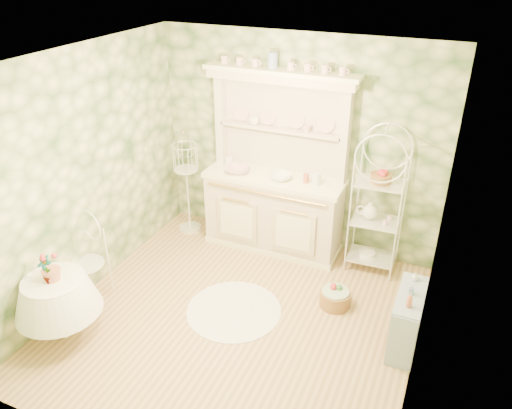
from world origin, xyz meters
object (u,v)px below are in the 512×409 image
at_px(kitchen_dresser, 274,166).
at_px(side_shelf, 407,321).
at_px(bakers_rack, 379,197).
at_px(cafe_chair, 86,263).
at_px(birdcage_stand, 187,179).
at_px(round_table, 60,310).
at_px(floor_basket, 335,297).

relative_size(kitchen_dresser, side_shelf, 3.48).
xyz_separation_m(bakers_rack, cafe_chair, (-2.77, -1.86, -0.50)).
relative_size(bakers_rack, birdcage_stand, 1.27).
relative_size(bakers_rack, side_shelf, 2.95).
bearing_deg(round_table, kitchen_dresser, 62.08).
bearing_deg(birdcage_stand, side_shelf, -19.62).
bearing_deg(cafe_chair, bakers_rack, 47.84).
xyz_separation_m(side_shelf, birdcage_stand, (-3.10, 1.11, 0.48)).
height_order(kitchen_dresser, round_table, kitchen_dresser).
xyz_separation_m(kitchen_dresser, bakers_rack, (1.29, 0.02, -0.18)).
relative_size(side_shelf, floor_basket, 1.79).
xyz_separation_m(side_shelf, floor_basket, (-0.79, 0.30, -0.16)).
height_order(kitchen_dresser, birdcage_stand, kitchen_dresser).
height_order(side_shelf, floor_basket, side_shelf).
relative_size(bakers_rack, round_table, 2.80).
bearing_deg(birdcage_stand, bakers_rack, 2.13).
bearing_deg(side_shelf, cafe_chair, -165.99).
bearing_deg(floor_basket, round_table, -146.51).
bearing_deg(bakers_rack, floor_basket, -105.69).
bearing_deg(bakers_rack, round_table, -139.36).
height_order(bakers_rack, cafe_chair, bakers_rack).
height_order(side_shelf, birdcage_stand, birdcage_stand).
relative_size(bakers_rack, floor_basket, 5.28).
distance_m(round_table, floor_basket, 2.87).
xyz_separation_m(bakers_rack, birdcage_stand, (-2.51, -0.09, -0.21)).
distance_m(side_shelf, birdcage_stand, 3.33).
xyz_separation_m(cafe_chair, floor_basket, (2.57, 0.96, -0.35)).
distance_m(kitchen_dresser, cafe_chair, 2.45).
height_order(kitchen_dresser, bakers_rack, kitchen_dresser).
xyz_separation_m(round_table, floor_basket, (2.39, 1.58, -0.23)).
xyz_separation_m(bakers_rack, round_table, (-2.59, -2.48, -0.62)).
xyz_separation_m(side_shelf, cafe_chair, (-3.36, -0.66, 0.18)).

